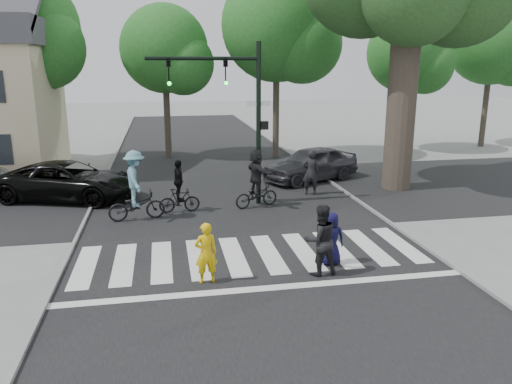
{
  "coord_description": "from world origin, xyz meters",
  "views": [
    {
      "loc": [
        -2.32,
        -11.95,
        5.24
      ],
      "look_at": [
        0.5,
        3.0,
        1.3
      ],
      "focal_mm": 35.0,
      "sensor_mm": 36.0,
      "label": 1
    }
  ],
  "objects_px": {
    "pedestrian_woman": "(206,253)",
    "car_grey": "(311,164)",
    "car_suv": "(69,181)",
    "traffic_signal": "(236,101)",
    "cyclist_left": "(136,190)",
    "cyclist_right": "(256,182)",
    "pedestrian_adult": "(320,240)",
    "cyclist_mid": "(179,191)",
    "pedestrian_child": "(331,239)"
  },
  "relations": [
    {
      "from": "pedestrian_woman",
      "to": "car_grey",
      "type": "distance_m",
      "value": 11.65
    },
    {
      "from": "pedestrian_woman",
      "to": "car_suv",
      "type": "height_order",
      "value": "pedestrian_woman"
    },
    {
      "from": "traffic_signal",
      "to": "pedestrian_woman",
      "type": "relative_size",
      "value": 3.89
    },
    {
      "from": "car_suv",
      "to": "car_grey",
      "type": "distance_m",
      "value": 10.42
    },
    {
      "from": "cyclist_left",
      "to": "car_suv",
      "type": "xyz_separation_m",
      "value": [
        -2.73,
        3.21,
        -0.3
      ]
    },
    {
      "from": "cyclist_right",
      "to": "car_suv",
      "type": "height_order",
      "value": "cyclist_right"
    },
    {
      "from": "cyclist_right",
      "to": "pedestrian_woman",
      "type": "bearing_deg",
      "value": -111.13
    },
    {
      "from": "pedestrian_adult",
      "to": "cyclist_left",
      "type": "xyz_separation_m",
      "value": [
        -4.76,
        5.56,
        0.12
      ]
    },
    {
      "from": "cyclist_right",
      "to": "car_grey",
      "type": "relative_size",
      "value": 0.48
    },
    {
      "from": "car_grey",
      "to": "cyclist_mid",
      "type": "bearing_deg",
      "value": -80.67
    },
    {
      "from": "pedestrian_child",
      "to": "car_suv",
      "type": "xyz_separation_m",
      "value": [
        -7.99,
        8.19,
        0.03
      ]
    },
    {
      "from": "cyclist_right",
      "to": "car_suv",
      "type": "distance_m",
      "value": 7.46
    },
    {
      "from": "traffic_signal",
      "to": "pedestrian_child",
      "type": "distance_m",
      "value": 7.19
    },
    {
      "from": "cyclist_left",
      "to": "car_suv",
      "type": "relative_size",
      "value": 0.45
    },
    {
      "from": "cyclist_mid",
      "to": "cyclist_right",
      "type": "bearing_deg",
      "value": 3.02
    },
    {
      "from": "pedestrian_woman",
      "to": "car_grey",
      "type": "xyz_separation_m",
      "value": [
        5.71,
        10.15,
        0.01
      ]
    },
    {
      "from": "cyclist_right",
      "to": "cyclist_mid",
      "type": "bearing_deg",
      "value": -176.98
    },
    {
      "from": "cyclist_left",
      "to": "car_grey",
      "type": "distance_m",
      "value": 8.9
    },
    {
      "from": "pedestrian_woman",
      "to": "cyclist_left",
      "type": "xyz_separation_m",
      "value": [
        -1.89,
        5.52,
        0.28
      ]
    },
    {
      "from": "pedestrian_adult",
      "to": "cyclist_right",
      "type": "height_order",
      "value": "cyclist_right"
    },
    {
      "from": "cyclist_mid",
      "to": "car_suv",
      "type": "distance_m",
      "value": 4.91
    },
    {
      "from": "cyclist_left",
      "to": "pedestrian_woman",
      "type": "bearing_deg",
      "value": -71.14
    },
    {
      "from": "pedestrian_woman",
      "to": "cyclist_mid",
      "type": "bearing_deg",
      "value": -94.17
    },
    {
      "from": "cyclist_right",
      "to": "traffic_signal",
      "type": "bearing_deg",
      "value": 146.64
    },
    {
      "from": "pedestrian_child",
      "to": "pedestrian_woman",
      "type": "bearing_deg",
      "value": 12.61
    },
    {
      "from": "pedestrian_woman",
      "to": "cyclist_right",
      "type": "relative_size",
      "value": 0.7
    },
    {
      "from": "cyclist_left",
      "to": "cyclist_mid",
      "type": "distance_m",
      "value": 1.64
    },
    {
      "from": "traffic_signal",
      "to": "car_suv",
      "type": "xyz_separation_m",
      "value": [
        -6.38,
        1.95,
        -3.15
      ]
    },
    {
      "from": "traffic_signal",
      "to": "car_suv",
      "type": "height_order",
      "value": "traffic_signal"
    },
    {
      "from": "pedestrian_woman",
      "to": "pedestrian_adult",
      "type": "bearing_deg",
      "value": 171.33
    },
    {
      "from": "pedestrian_woman",
      "to": "pedestrian_child",
      "type": "bearing_deg",
      "value": -178.95
    },
    {
      "from": "car_suv",
      "to": "car_grey",
      "type": "bearing_deg",
      "value": -63.93
    },
    {
      "from": "cyclist_right",
      "to": "pedestrian_child",
      "type": "bearing_deg",
      "value": -80.91
    },
    {
      "from": "cyclist_left",
      "to": "cyclist_right",
      "type": "distance_m",
      "value": 4.41
    },
    {
      "from": "traffic_signal",
      "to": "pedestrian_woman",
      "type": "distance_m",
      "value": 7.67
    },
    {
      "from": "cyclist_right",
      "to": "cyclist_left",
      "type": "bearing_deg",
      "value": -169.41
    },
    {
      "from": "pedestrian_child",
      "to": "cyclist_left",
      "type": "distance_m",
      "value": 7.25
    },
    {
      "from": "cyclist_left",
      "to": "traffic_signal",
      "type": "bearing_deg",
      "value": 18.99
    },
    {
      "from": "traffic_signal",
      "to": "car_grey",
      "type": "distance_m",
      "value": 6.05
    },
    {
      "from": "pedestrian_child",
      "to": "car_suv",
      "type": "bearing_deg",
      "value": -42.16
    },
    {
      "from": "cyclist_right",
      "to": "car_suv",
      "type": "bearing_deg",
      "value": 161.25
    },
    {
      "from": "cyclist_left",
      "to": "car_grey",
      "type": "bearing_deg",
      "value": 31.36
    },
    {
      "from": "traffic_signal",
      "to": "pedestrian_child",
      "type": "xyz_separation_m",
      "value": [
        1.61,
        -6.24,
        -3.18
      ]
    },
    {
      "from": "cyclist_mid",
      "to": "pedestrian_woman",
      "type": "bearing_deg",
      "value": -86.18
    },
    {
      "from": "cyclist_mid",
      "to": "car_suv",
      "type": "height_order",
      "value": "cyclist_mid"
    },
    {
      "from": "pedestrian_woman",
      "to": "car_suv",
      "type": "distance_m",
      "value": 9.87
    },
    {
      "from": "traffic_signal",
      "to": "cyclist_right",
      "type": "xyz_separation_m",
      "value": [
        0.68,
        -0.45,
        -2.92
      ]
    },
    {
      "from": "pedestrian_woman",
      "to": "cyclist_mid",
      "type": "relative_size",
      "value": 0.81
    },
    {
      "from": "pedestrian_woman",
      "to": "cyclist_right",
      "type": "xyz_separation_m",
      "value": [
        2.45,
        6.33,
        0.21
      ]
    },
    {
      "from": "cyclist_mid",
      "to": "cyclist_right",
      "type": "height_order",
      "value": "cyclist_right"
    }
  ]
}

